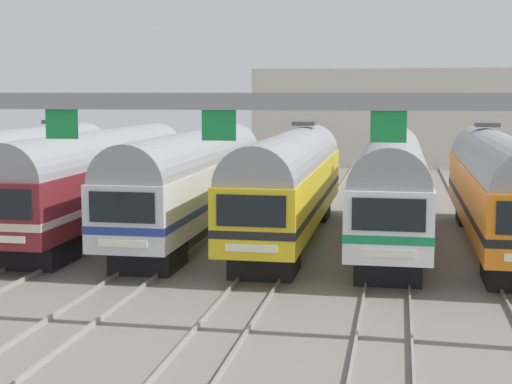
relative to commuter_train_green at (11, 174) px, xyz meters
The scene contains 10 objects.
ground_plane 11.23m from the commuter_train_green, ahead, with size 160.00×160.00×0.00m, color gray.
track_bed 20.37m from the commuter_train_green, 57.33° to the left, with size 23.31×70.00×0.15m.
commuter_train_green is the anchor object (origin of this frame).
commuter_train_maroon 4.36m from the commuter_train_green, ahead, with size 2.88×18.06×4.77m.
commuter_train_silver 8.72m from the commuter_train_green, ahead, with size 2.88×18.06×4.77m.
commuter_train_yellow 13.08m from the commuter_train_green, ahead, with size 2.88×18.06×5.05m.
commuter_train_white 17.45m from the commuter_train_green, ahead, with size 2.88×18.06×5.05m.
commuter_train_orange 21.81m from the commuter_train_green, ahead, with size 2.88×18.06×5.05m.
catenary_gantry 17.56m from the commuter_train_green, 51.07° to the right, with size 27.05×0.44×6.97m.
maintenance_building 41.79m from the commuter_train_green, 66.63° to the left, with size 22.95×10.00×8.45m, color beige.
Camera 1 is at (6.81, -33.35, 6.49)m, focal length 54.77 mm.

